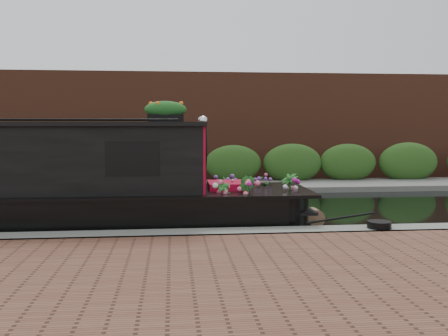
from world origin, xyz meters
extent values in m
plane|color=black|center=(0.00, 0.00, 0.00)|extent=(80.00, 80.00, 0.00)
cube|color=slate|center=(0.00, -3.30, 0.00)|extent=(40.00, 0.60, 0.50)
cube|color=#62625E|center=(0.00, 4.20, 0.00)|extent=(40.00, 2.40, 0.34)
cube|color=#284F1A|center=(0.00, 5.10, 0.00)|extent=(40.00, 1.10, 2.80)
cube|color=brown|center=(0.00, 7.20, 0.00)|extent=(40.00, 1.00, 8.00)
cube|color=#BF072A|center=(0.93, -1.80, 1.39)|extent=(0.08, 1.71, 1.32)
cube|color=black|center=(-0.37, -2.67, 1.46)|extent=(0.88, 0.04, 0.54)
cube|color=#BF072A|center=(1.43, -1.80, 0.68)|extent=(0.79, 0.89, 0.49)
sphere|color=white|center=(0.94, -1.94, 2.16)|extent=(0.18, 0.18, 0.18)
sphere|color=white|center=(0.94, -1.67, 2.16)|extent=(0.18, 0.18, 0.18)
cube|color=black|center=(0.21, -1.80, 2.20)|extent=(0.70, 0.25, 0.15)
ellipsoid|color=orange|center=(0.21, -1.80, 2.39)|extent=(0.77, 0.27, 0.23)
imported|color=#225E21|center=(1.26, -2.52, 0.75)|extent=(0.38, 0.31, 0.62)
imported|color=#225E21|center=(1.71, -2.46, 0.77)|extent=(0.41, 0.45, 0.67)
imported|color=#225E21|center=(2.25, -1.20, 0.69)|extent=(0.46, 0.40, 0.50)
imported|color=#225E21|center=(2.62, -2.11, 0.78)|extent=(0.53, 0.53, 0.67)
imported|color=#225E21|center=(1.49, -1.04, 0.69)|extent=(0.31, 0.32, 0.50)
cylinder|color=brown|center=(3.23, -1.80, 0.18)|extent=(0.35, 0.38, 0.35)
cylinder|color=black|center=(3.97, -3.32, 0.31)|extent=(0.42, 0.42, 0.12)
camera|label=1|loc=(0.34, -11.69, 2.08)|focal=40.00mm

